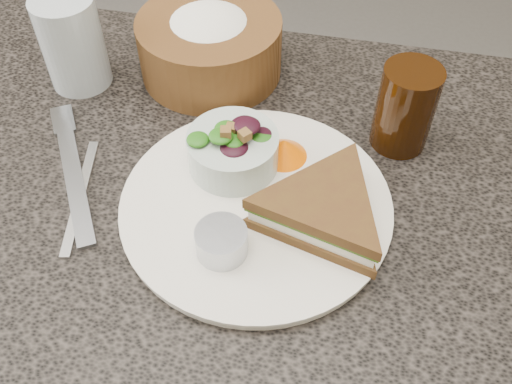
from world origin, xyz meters
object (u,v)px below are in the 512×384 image
object	(u,v)px
dinner_plate	(256,206)
dressing_ramekin	(222,242)
dining_table	(216,344)
bread_basket	(210,38)
salad_bowl	(233,146)
sandwich	(324,210)
cola_glass	(406,104)
water_glass	(72,42)

from	to	relation	value
dinner_plate	dressing_ramekin	world-z (taller)	dressing_ramekin
dining_table	bread_basket	xyz separation A→B (m)	(-0.05, 0.23, 0.43)
dinner_plate	salad_bowl	size ratio (longest dim) A/B	2.84
sandwich	bread_basket	world-z (taller)	bread_basket
cola_glass	dining_table	bearing A→B (deg)	-146.46
dining_table	sandwich	world-z (taller)	sandwich
dining_table	salad_bowl	bearing A→B (deg)	60.42
salad_bowl	water_glass	size ratio (longest dim) A/B	0.85
sandwich	dressing_ramekin	size ratio (longest dim) A/B	3.19
sandwich	salad_bowl	distance (m)	0.13
dining_table	salad_bowl	xyz separation A→B (m)	(0.03, 0.05, 0.42)
sandwich	bread_basket	xyz separation A→B (m)	(-0.19, 0.25, 0.02)
dining_table	water_glass	bearing A→B (deg)	140.78
dining_table	sandwich	bearing A→B (deg)	-5.75
cola_glass	water_glass	size ratio (longest dim) A/B	0.97
salad_bowl	water_glass	distance (m)	0.28
bread_basket	cola_glass	size ratio (longest dim) A/B	1.62
sandwich	bread_basket	distance (m)	0.31
bread_basket	dressing_ramekin	bearing A→B (deg)	-73.31
dressing_ramekin	cola_glass	world-z (taller)	cola_glass
sandwich	water_glass	world-z (taller)	water_glass
dining_table	cola_glass	bearing A→B (deg)	33.54
dinner_plate	water_glass	distance (m)	0.34
salad_bowl	dressing_ramekin	size ratio (longest dim) A/B	1.95
dining_table	dressing_ramekin	world-z (taller)	dressing_ramekin
sandwich	water_glass	bearing A→B (deg)	166.88
sandwich	cola_glass	xyz separation A→B (m)	(0.07, 0.16, 0.02)
dinner_plate	sandwich	distance (m)	0.08
water_glass	bread_basket	bearing A→B (deg)	18.38
salad_bowl	dressing_ramekin	distance (m)	0.12
bread_basket	water_glass	world-z (taller)	water_glass
dining_table	cola_glass	world-z (taller)	cola_glass
water_glass	dining_table	bearing A→B (deg)	-39.22
bread_basket	water_glass	size ratio (longest dim) A/B	1.57
dinner_plate	salad_bowl	bearing A→B (deg)	126.49
bread_basket	salad_bowl	bearing A→B (deg)	-67.72
dining_table	water_glass	size ratio (longest dim) A/B	8.07
dressing_ramekin	cola_glass	distance (m)	0.28
dining_table	cola_glass	distance (m)	0.51
dinner_plate	bread_basket	xyz separation A→B (m)	(-0.11, 0.23, 0.05)
dining_table	salad_bowl	distance (m)	0.42
cola_glass	dinner_plate	bearing A→B (deg)	-136.31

